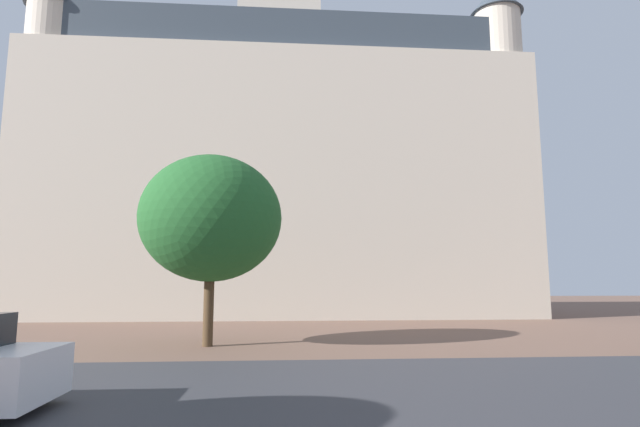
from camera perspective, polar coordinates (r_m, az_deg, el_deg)
name	(u,v)px	position (r m, az deg, el deg)	size (l,w,h in m)	color
ground_plane	(317,379)	(10.87, -0.34, -18.64)	(120.00, 120.00, 0.00)	brown
street_asphalt_strip	(321,388)	(9.94, 0.07, -19.63)	(120.00, 6.98, 0.00)	#38383D
landmark_building	(281,168)	(32.85, -4.49, 5.26)	(29.77, 12.00, 30.39)	beige
tree_curb_far	(211,218)	(16.46, -12.50, -0.56)	(4.59, 4.59, 6.16)	#4C3823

